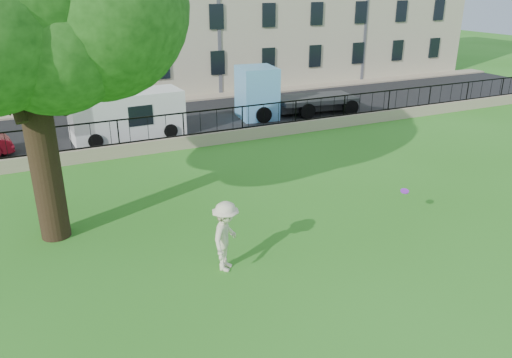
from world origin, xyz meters
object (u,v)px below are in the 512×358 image
white_van (127,115)px  blue_truck (297,90)px  frisbee (405,191)px  man (226,236)px

white_van → blue_truck: blue_truck is taller
frisbee → white_van: 14.80m
frisbee → white_van: white_van is taller
man → white_van: 13.69m
frisbee → blue_truck: (3.99, 14.00, 0.33)m
white_van → frisbee: bearing=-68.9°
frisbee → man: bearing=-178.5°
white_van → blue_truck: bearing=-0.1°
white_van → blue_truck: (9.99, 0.47, 0.31)m
man → blue_truck: blue_truck is taller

